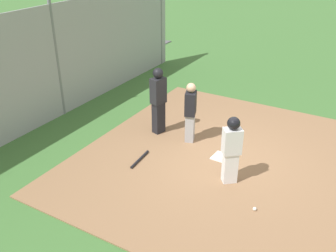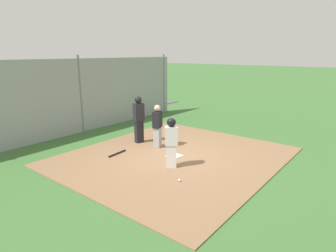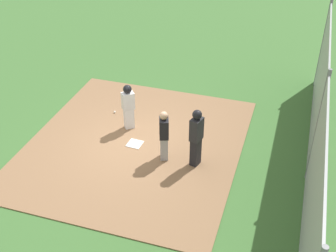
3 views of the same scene
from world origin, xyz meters
name	(u,v)px [view 3 (image 3 of 3)]	position (x,y,z in m)	size (l,w,h in m)	color
ground_plane	(135,145)	(0.00, 0.00, 0.00)	(140.00, 140.00, 0.00)	#3D6B33
dirt_infield	(135,144)	(0.00, 0.00, 0.01)	(7.20, 6.40, 0.03)	#896647
home_plate	(135,144)	(0.00, 0.00, 0.04)	(0.44, 0.44, 0.02)	white
catcher	(164,135)	(-0.38, -1.07, 0.85)	(0.44, 0.37, 1.58)	#9E9EA3
umpire	(196,136)	(-0.38, -2.02, 0.99)	(0.44, 0.35, 1.81)	black
runner	(128,104)	(0.82, 0.51, 0.90)	(0.44, 0.46, 1.55)	silver
baseball_bat	(196,133)	(1.09, -1.65, 0.06)	(0.06, 0.06, 0.81)	black
baseball	(115,112)	(1.50, 1.32, 0.07)	(0.07, 0.07, 0.07)	white
backstop_fence	(317,130)	(0.00, -5.13, 1.60)	(12.00, 0.10, 3.35)	#93999E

